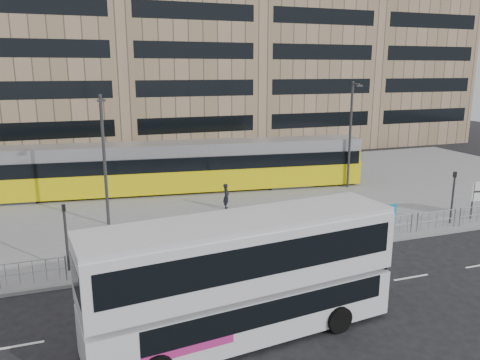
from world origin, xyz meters
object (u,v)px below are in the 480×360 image
object	(u,v)px
pedestrian	(226,196)
traffic_light_west	(65,229)
lamp_post_west	(104,155)
ad_panel	(390,217)
double_decker_bus	(244,274)
tram	(158,168)
lamp_post_east	(351,131)
traffic_light_east	(453,191)

from	to	relation	value
pedestrian	traffic_light_west	world-z (taller)	traffic_light_west
pedestrian	lamp_post_west	bearing A→B (deg)	115.95
ad_panel	double_decker_bus	bearing A→B (deg)	-158.14
pedestrian	double_decker_bus	bearing A→B (deg)	-175.36
tram	pedestrian	xyz separation A→B (m)	(3.40, -5.76, -0.99)
double_decker_bus	pedestrian	xyz separation A→B (m)	(3.90, 14.16, -1.31)
ad_panel	lamp_post_west	distance (m)	16.28
double_decker_bus	traffic_light_west	size ratio (longest dim) A/B	3.50
pedestrian	lamp_post_east	size ratio (longest dim) A/B	0.21
ad_panel	lamp_post_west	xyz separation A→B (m)	(-14.50, 6.69, 3.16)
pedestrian	traffic_light_west	bearing A→B (deg)	145.08
tram	traffic_light_west	bearing A→B (deg)	-109.76
pedestrian	tram	bearing A→B (deg)	50.65
traffic_light_west	double_decker_bus	bearing A→B (deg)	-66.23
tram	ad_panel	size ratio (longest dim) A/B	18.77
double_decker_bus	tram	world-z (taller)	double_decker_bus
ad_panel	lamp_post_east	size ratio (longest dim) A/B	0.21
double_decker_bus	traffic_light_east	world-z (taller)	double_decker_bus
double_decker_bus	ad_panel	xyz separation A→B (m)	(10.94, 6.70, -1.18)
double_decker_bus	traffic_light_east	bearing A→B (deg)	18.03
ad_panel	traffic_light_east	world-z (taller)	traffic_light_east
double_decker_bus	pedestrian	distance (m)	14.75
ad_panel	lamp_post_east	bearing A→B (deg)	60.47
traffic_light_west	pedestrian	bearing A→B (deg)	21.10
traffic_light_east	lamp_post_east	world-z (taller)	lamp_post_east
lamp_post_west	lamp_post_east	xyz separation A→B (m)	(18.05, 3.13, 0.24)
ad_panel	lamp_post_east	distance (m)	10.98
pedestrian	traffic_light_west	size ratio (longest dim) A/B	0.54
traffic_light_east	lamp_post_east	xyz separation A→B (m)	(-1.01, 9.50, 2.40)
traffic_light_west	lamp_post_east	world-z (taller)	lamp_post_east
pedestrian	traffic_light_east	distance (m)	13.67
tram	lamp_post_west	distance (m)	8.02
lamp_post_east	traffic_light_west	bearing A→B (deg)	-155.73
traffic_light_west	lamp_post_east	bearing A→B (deg)	10.34
lamp_post_west	pedestrian	bearing A→B (deg)	5.89
traffic_light_east	ad_panel	bearing A→B (deg)	174.68
tram	ad_panel	world-z (taller)	tram
ad_panel	lamp_post_east	world-z (taller)	lamp_post_east
pedestrian	traffic_light_east	size ratio (longest dim) A/B	0.54
tram	double_decker_bus	bearing A→B (deg)	-84.73
double_decker_bus	lamp_post_west	size ratio (longest dim) A/B	1.44
ad_panel	pedestrian	bearing A→B (deg)	123.69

